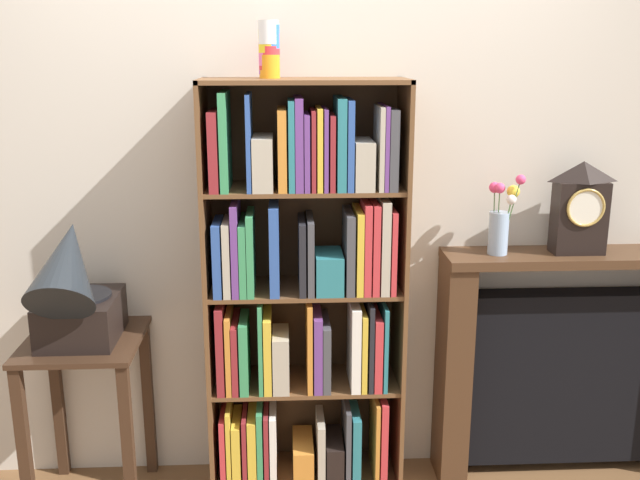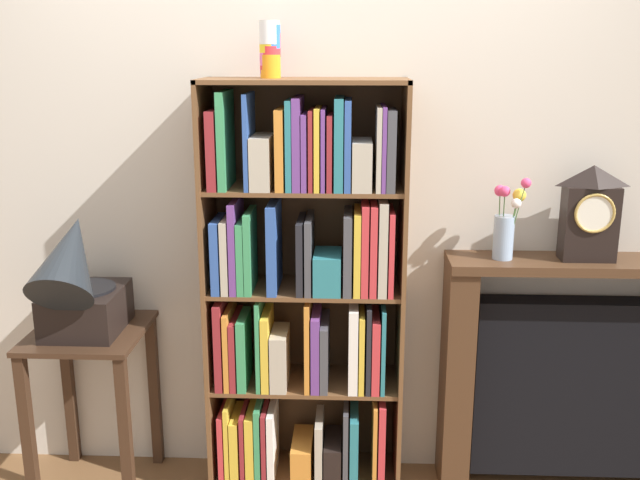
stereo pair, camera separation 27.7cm
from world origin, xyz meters
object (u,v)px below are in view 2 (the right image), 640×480
object	(u,v)px
gramophone	(77,280)
mantel_clock	(590,213)
flower_vase	(506,225)
bookshelf	(304,304)
cup_stack	(270,49)
side_table_left	(92,375)
fireplace_mantel	(584,376)

from	to	relation	value
gramophone	mantel_clock	size ratio (longest dim) A/B	1.46
flower_vase	bookshelf	bearing A→B (deg)	-176.84
bookshelf	cup_stack	bearing A→B (deg)	164.72
bookshelf	side_table_left	size ratio (longest dim) A/B	2.38
fireplace_mantel	flower_vase	world-z (taller)	flower_vase
side_table_left	gramophone	world-z (taller)	gramophone
bookshelf	fireplace_mantel	distance (m)	1.27
cup_stack	side_table_left	distance (m)	1.56
fireplace_mantel	flower_vase	distance (m)	0.78
side_table_left	flower_vase	xyz separation A→B (m)	(1.74, 0.12, 0.65)
side_table_left	mantel_clock	xyz separation A→B (m)	(2.08, 0.12, 0.71)
gramophone	bookshelf	bearing A→B (deg)	9.14
side_table_left	mantel_clock	distance (m)	2.20
bookshelf	mantel_clock	xyz separation A→B (m)	(1.17, 0.04, 0.40)
cup_stack	side_table_left	size ratio (longest dim) A/B	0.29
bookshelf	side_table_left	world-z (taller)	bookshelf
flower_vase	fireplace_mantel	bearing A→B (deg)	3.64
gramophone	fireplace_mantel	bearing A→B (deg)	5.82
side_table_left	mantel_clock	world-z (taller)	mantel_clock
mantel_clock	flower_vase	bearing A→B (deg)	179.81
cup_stack	gramophone	xyz separation A→B (m)	(-0.78, -0.18, -0.90)
mantel_clock	side_table_left	bearing A→B (deg)	-176.71
fireplace_mantel	mantel_clock	size ratio (longest dim) A/B	3.13
bookshelf	fireplace_mantel	xyz separation A→B (m)	(1.22, 0.07, -0.34)
cup_stack	fireplace_mantel	size ratio (longest dim) A/B	0.18
side_table_left	gramophone	bearing A→B (deg)	-90.00
bookshelf	flower_vase	xyz separation A→B (m)	(0.83, 0.05, 0.34)
gramophone	side_table_left	bearing A→B (deg)	90.00
mantel_clock	cup_stack	bearing A→B (deg)	-179.59
flower_vase	cup_stack	bearing A→B (deg)	-179.38
side_table_left	fireplace_mantel	xyz separation A→B (m)	(2.13, 0.14, -0.03)
bookshelf	mantel_clock	world-z (taller)	bookshelf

